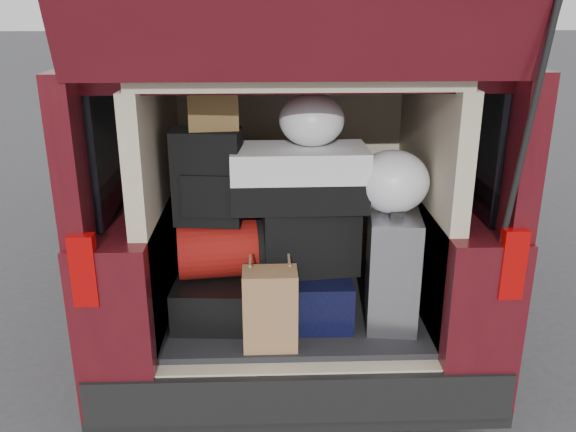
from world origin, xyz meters
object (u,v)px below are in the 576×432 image
(black_soft_case, at_px, (309,237))
(backpack, at_px, (208,177))
(red_duffel, at_px, (224,247))
(kraft_bag, at_px, (270,309))
(navy_hardshell, at_px, (303,289))
(black_hardshell, at_px, (217,293))
(twotone_duffel, at_px, (299,177))
(silver_roller, at_px, (392,268))

(black_soft_case, relative_size, backpack, 1.04)
(backpack, bearing_deg, red_duffel, 27.38)
(red_duffel, height_order, black_soft_case, black_soft_case)
(kraft_bag, xyz_separation_m, backpack, (-0.28, 0.30, 0.53))
(navy_hardshell, height_order, black_soft_case, black_soft_case)
(navy_hardshell, bearing_deg, black_hardshell, -179.40)
(kraft_bag, relative_size, red_duffel, 0.84)
(black_soft_case, bearing_deg, black_hardshell, 172.04)
(kraft_bag, bearing_deg, twotone_duffel, 65.31)
(black_hardshell, distance_m, black_soft_case, 0.54)
(kraft_bag, distance_m, twotone_duffel, 0.62)
(black_soft_case, distance_m, backpack, 0.57)
(navy_hardshell, xyz_separation_m, twotone_duffel, (-0.03, -0.02, 0.58))
(black_soft_case, xyz_separation_m, backpack, (-0.47, -0.02, 0.31))
(black_hardshell, relative_size, black_soft_case, 1.15)
(black_soft_case, height_order, twotone_duffel, twotone_duffel)
(kraft_bag, relative_size, twotone_duffel, 0.59)
(backpack, relative_size, twotone_duffel, 0.70)
(silver_roller, bearing_deg, black_hardshell, 179.68)
(silver_roller, bearing_deg, backpack, -178.15)
(black_hardshell, height_order, black_soft_case, black_soft_case)
(silver_roller, distance_m, kraft_bag, 0.63)
(red_duffel, bearing_deg, black_hardshell, 164.33)
(silver_roller, xyz_separation_m, kraft_bag, (-0.58, -0.22, -0.09))
(navy_hardshell, height_order, silver_roller, silver_roller)
(navy_hardshell, distance_m, red_duffel, 0.45)
(black_soft_case, xyz_separation_m, twotone_duffel, (-0.05, -0.00, 0.30))
(black_hardshell, height_order, backpack, backpack)
(black_hardshell, height_order, red_duffel, red_duffel)
(navy_hardshell, bearing_deg, kraft_bag, -116.64)
(navy_hardshell, relative_size, black_soft_case, 1.20)
(twotone_duffel, bearing_deg, silver_roller, -13.01)
(black_hardshell, bearing_deg, silver_roller, -3.90)
(navy_hardshell, height_order, kraft_bag, kraft_bag)
(silver_roller, xyz_separation_m, black_soft_case, (-0.39, 0.10, 0.12))
(black_hardshell, bearing_deg, twotone_duffel, 1.49)
(black_hardshell, xyz_separation_m, navy_hardshell, (0.43, 0.00, 0.01))
(black_hardshell, bearing_deg, black_soft_case, 2.04)
(navy_hardshell, xyz_separation_m, red_duffel, (-0.39, -0.01, 0.23))
(silver_roller, relative_size, black_soft_case, 1.22)
(navy_hardshell, height_order, backpack, backpack)
(red_duffel, bearing_deg, navy_hardshell, -6.23)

